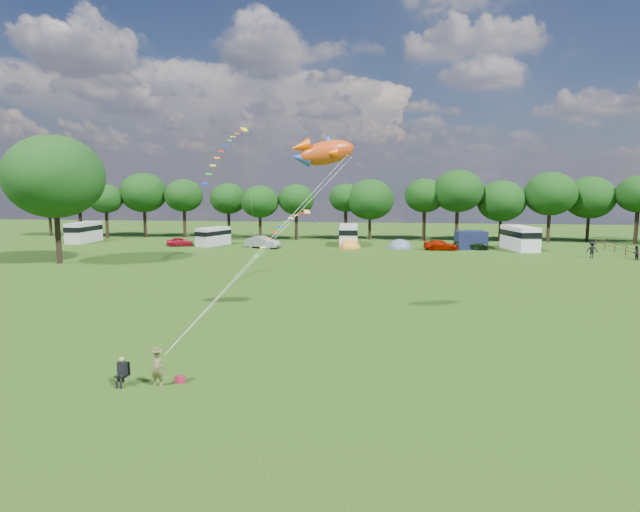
# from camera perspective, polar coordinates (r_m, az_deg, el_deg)

# --- Properties ---
(ground_plane) EXTENTS (180.00, 180.00, 0.00)m
(ground_plane) POSITION_cam_1_polar(r_m,az_deg,el_deg) (25.60, -2.18, -11.36)
(ground_plane) COLOR black
(ground_plane) RESTS_ON ground
(tree_line) EXTENTS (102.98, 10.98, 10.27)m
(tree_line) POSITION_cam_1_polar(r_m,az_deg,el_deg) (78.90, 7.98, 6.26)
(tree_line) COLOR black
(tree_line) RESTS_ON ground
(big_tree) EXTENTS (10.00, 10.00, 13.28)m
(big_tree) POSITION_cam_1_polar(r_m,az_deg,el_deg) (61.94, -26.50, 7.58)
(big_tree) COLOR black
(big_tree) RESTS_ON ground
(car_a) EXTENTS (3.77, 2.21, 1.18)m
(car_a) POSITION_cam_1_polar(r_m,az_deg,el_deg) (73.73, -14.71, 1.48)
(car_a) COLOR #AE0F24
(car_a) RESTS_ON ground
(car_b) EXTENTS (4.65, 2.93, 1.54)m
(car_b) POSITION_cam_1_polar(r_m,az_deg,el_deg) (69.60, -6.15, 1.48)
(car_b) COLOR gray
(car_b) RESTS_ON ground
(car_c) EXTENTS (4.25, 1.98, 1.25)m
(car_c) POSITION_cam_1_polar(r_m,az_deg,el_deg) (68.80, 12.74, 1.14)
(car_c) COLOR #991300
(car_c) RESTS_ON ground
(car_d) EXTENTS (4.65, 2.24, 1.25)m
(car_d) POSITION_cam_1_polar(r_m,az_deg,el_deg) (70.47, 15.85, 1.19)
(car_d) COLOR black
(car_d) RESTS_ON ground
(campervan_a) EXTENTS (2.68, 5.82, 2.81)m
(campervan_a) POSITION_cam_1_polar(r_m,az_deg,el_deg) (83.12, -23.90, 2.39)
(campervan_a) COLOR #B5B5B7
(campervan_a) RESTS_ON ground
(campervan_b) EXTENTS (3.94, 5.40, 2.44)m
(campervan_b) POSITION_cam_1_polar(r_m,az_deg,el_deg) (73.53, -11.32, 2.13)
(campervan_b) COLOR #B5B4B7
(campervan_b) RESTS_ON ground
(campervan_c) EXTENTS (2.69, 5.79, 2.79)m
(campervan_c) POSITION_cam_1_polar(r_m,az_deg,el_deg) (72.13, 3.08, 2.32)
(campervan_c) COLOR #BCBDBF
(campervan_c) RESTS_ON ground
(campervan_d) EXTENTS (3.86, 6.50, 2.98)m
(campervan_d) POSITION_cam_1_polar(r_m,az_deg,el_deg) (71.68, 20.55, 1.88)
(campervan_d) COLOR silver
(campervan_d) RESTS_ON ground
(tent_orange) EXTENTS (2.84, 3.11, 2.22)m
(tent_orange) POSITION_cam_1_polar(r_m,az_deg,el_deg) (69.20, 3.22, 0.85)
(tent_orange) COLOR orange
(tent_orange) RESTS_ON ground
(tent_greyblue) EXTENTS (3.18, 3.48, 2.37)m
(tent_greyblue) POSITION_cam_1_polar(r_m,az_deg,el_deg) (69.68, 8.51, 0.83)
(tent_greyblue) COLOR slate
(tent_greyblue) RESTS_ON ground
(awning_navy) EXTENTS (3.88, 3.26, 2.28)m
(awning_navy) POSITION_cam_1_polar(r_m,az_deg,el_deg) (70.97, 15.77, 1.65)
(awning_navy) COLOR #121837
(awning_navy) RESTS_ON ground
(kite_flyer) EXTENTS (0.60, 0.44, 1.50)m
(kite_flyer) POSITION_cam_1_polar(r_m,az_deg,el_deg) (23.63, -16.95, -11.44)
(kite_flyer) COLOR brown
(kite_flyer) RESTS_ON ground
(camp_chair) EXTENTS (0.53, 0.53, 1.22)m
(camp_chair) POSITION_cam_1_polar(r_m,az_deg,el_deg) (24.23, -20.31, -11.17)
(camp_chair) COLOR #99999E
(camp_chair) RESTS_ON ground
(kite_bag) EXTENTS (0.41, 0.29, 0.28)m
(kite_bag) POSITION_cam_1_polar(r_m,az_deg,el_deg) (24.00, -14.71, -12.62)
(kite_bag) COLOR #AB193A
(kite_bag) RESTS_ON ground
(fish_kite) EXTENTS (4.07, 2.16, 2.13)m
(fish_kite) POSITION_cam_1_polar(r_m,az_deg,el_deg) (31.94, 0.21, 10.98)
(fish_kite) COLOR #BC3A0E
(fish_kite) RESTS_ON ground
(streamer_kite_a) EXTENTS (3.42, 5.70, 5.80)m
(streamer_kite_a) POSITION_cam_1_polar(r_m,az_deg,el_deg) (54.83, -9.77, 11.45)
(streamer_kite_a) COLOR yellow
(streamer_kite_a) RESTS_ON ground
(streamer_kite_b) EXTENTS (4.23, 4.57, 3.77)m
(streamer_kite_b) POSITION_cam_1_polar(r_m,az_deg,el_deg) (46.55, -3.57, 3.30)
(streamer_kite_b) COLOR gold
(streamer_kite_b) RESTS_ON ground
(walker_a) EXTENTS (0.89, 0.77, 1.57)m
(walker_a) POSITION_cam_1_polar(r_m,az_deg,el_deg) (67.98, 30.62, 0.29)
(walker_a) COLOR black
(walker_a) RESTS_ON ground
(walker_b) EXTENTS (1.27, 0.68, 1.90)m
(walker_b) POSITION_cam_1_polar(r_m,az_deg,el_deg) (67.23, 27.02, 0.60)
(walker_b) COLOR black
(walker_b) RESTS_ON ground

